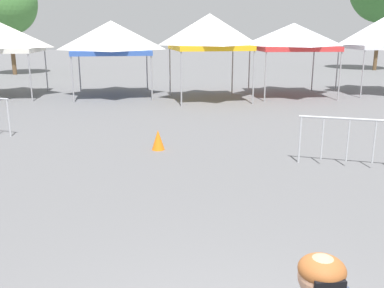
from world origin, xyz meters
The scene contains 7 objects.
canopy_tent_far_right centered at (-1.73, 17.05, 2.58)m, with size 3.53×3.53×3.30m.
canopy_tent_center centered at (2.38, 15.39, 2.83)m, with size 3.30×3.30×3.56m.
canopy_tent_left_of_center centered at (6.26, 16.16, 2.61)m, with size 3.46×3.46×3.20m.
canopy_tent_far_left centered at (10.66, 16.45, 2.78)m, with size 3.27×3.27×3.51m.
tree_behind_tents_left centered at (-8.99, 28.00, 4.69)m, with size 3.76×3.76×6.77m.
crowd_barrier_mid_lot centered at (3.83, 5.76, 0.75)m, with size 1.95×0.88×1.08m.
traffic_cone_lot_center centered at (-0.15, 7.62, 0.25)m, with size 0.32×0.32×0.50m, color orange.
Camera 1 is at (-0.55, -2.62, 2.83)m, focal length 39.96 mm.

